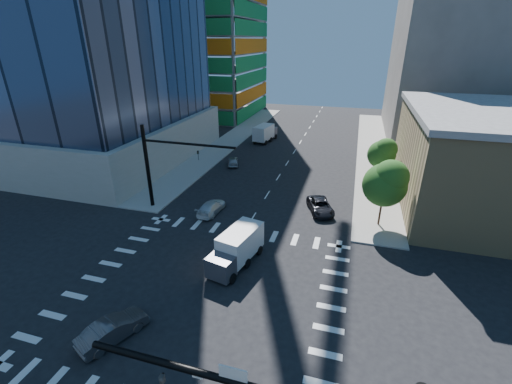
% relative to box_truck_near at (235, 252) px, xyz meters
% --- Properties ---
extents(ground, '(160.00, 160.00, 0.00)m').
position_rel_box_truck_near_xyz_m(ground, '(-0.97, -3.79, -1.25)').
color(ground, black).
rests_on(ground, ground).
extents(road_markings, '(20.00, 20.00, 0.01)m').
position_rel_box_truck_near_xyz_m(road_markings, '(-0.97, -3.79, -1.25)').
color(road_markings, silver).
rests_on(road_markings, ground).
extents(sidewalk_ne, '(5.00, 60.00, 0.15)m').
position_rel_box_truck_near_xyz_m(sidewalk_ne, '(11.53, 36.21, -1.18)').
color(sidewalk_ne, gray).
rests_on(sidewalk_ne, ground).
extents(sidewalk_nw, '(5.00, 60.00, 0.15)m').
position_rel_box_truck_near_xyz_m(sidewalk_nw, '(-13.47, 36.21, -1.18)').
color(sidewalk_nw, gray).
rests_on(sidewalk_nw, ground).
extents(construction_building, '(25.16, 34.50, 70.60)m').
position_rel_box_truck_near_xyz_m(construction_building, '(-28.39, 58.14, 23.36)').
color(construction_building, slate).
rests_on(construction_building, ground).
extents(commercial_building, '(20.50, 22.50, 10.60)m').
position_rel_box_truck_near_xyz_m(commercial_building, '(24.03, 18.21, 4.06)').
color(commercial_building, tan).
rests_on(commercial_building, ground).
extents(bg_building_ne, '(24.00, 30.00, 28.00)m').
position_rel_box_truck_near_xyz_m(bg_building_ne, '(26.03, 51.21, 12.75)').
color(bg_building_ne, '#605A56').
rests_on(bg_building_ne, ground).
extents(signal_mast_nw, '(10.20, 0.40, 9.00)m').
position_rel_box_truck_near_xyz_m(signal_mast_nw, '(-10.97, 7.71, 4.24)').
color(signal_mast_nw, black).
rests_on(signal_mast_nw, sidewalk_nw).
extents(tree_south, '(4.16, 4.16, 6.82)m').
position_rel_box_truck_near_xyz_m(tree_south, '(11.66, 10.11, 3.44)').
color(tree_south, '#382316').
rests_on(tree_south, sidewalk_ne).
extents(tree_north, '(3.54, 3.52, 5.78)m').
position_rel_box_truck_near_xyz_m(tree_north, '(11.96, 22.11, 2.74)').
color(tree_north, '#382316').
rests_on(tree_north, sidewalk_ne).
extents(car_nb_far, '(3.74, 5.25, 1.33)m').
position_rel_box_truck_near_xyz_m(car_nb_far, '(5.60, 11.58, -0.59)').
color(car_nb_far, black).
rests_on(car_nb_far, ground).
extents(car_sb_near, '(2.07, 4.55, 1.29)m').
position_rel_box_truck_near_xyz_m(car_sb_near, '(-5.54, 8.11, -0.61)').
color(car_sb_near, white).
rests_on(car_sb_near, ground).
extents(car_sb_mid, '(2.74, 4.11, 1.30)m').
position_rel_box_truck_near_xyz_m(car_sb_mid, '(-8.46, 23.06, -0.60)').
color(car_sb_mid, '#9C9DA3').
rests_on(car_sb_mid, ground).
extents(car_sb_cross, '(3.10, 4.55, 1.42)m').
position_rel_box_truck_near_xyz_m(car_sb_cross, '(-4.68, -9.25, -0.54)').
color(car_sb_cross, '#46464B').
rests_on(car_sb_cross, ground).
extents(box_truck_near, '(3.40, 5.75, 2.83)m').
position_rel_box_truck_near_xyz_m(box_truck_near, '(0.00, 0.00, 0.00)').
color(box_truck_near, black).
rests_on(box_truck_near, ground).
extents(box_truck_far, '(3.33, 6.07, 3.02)m').
position_rel_box_truck_near_xyz_m(box_truck_far, '(-7.25, 37.27, 0.08)').
color(box_truck_far, black).
rests_on(box_truck_far, ground).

